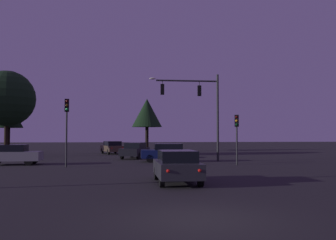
# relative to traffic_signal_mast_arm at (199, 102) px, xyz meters

# --- Properties ---
(ground_plane) EXTENTS (168.00, 168.00, 0.00)m
(ground_plane) POSITION_rel_traffic_signal_mast_arm_xyz_m (-4.50, 3.49, -5.07)
(ground_plane) COLOR black
(ground_plane) RESTS_ON ground
(traffic_signal_mast_arm) EXTENTS (5.98, 0.39, 7.45)m
(traffic_signal_mast_arm) POSITION_rel_traffic_signal_mast_arm_xyz_m (0.00, 0.00, 0.00)
(traffic_signal_mast_arm) COLOR #232326
(traffic_signal_mast_arm) RESTS_ON ground
(traffic_light_corner_left) EXTENTS (0.34, 0.37, 4.77)m
(traffic_light_corner_left) POSITION_rel_traffic_signal_mast_arm_xyz_m (-10.39, -4.39, -1.72)
(traffic_light_corner_left) COLOR #232326
(traffic_light_corner_left) RESTS_ON ground
(traffic_light_corner_right) EXTENTS (0.37, 0.39, 3.75)m
(traffic_light_corner_right) POSITION_rel_traffic_signal_mast_arm_xyz_m (1.96, -4.12, -2.39)
(traffic_light_corner_right) COLOR #232326
(traffic_light_corner_right) RESTS_ON ground
(car_nearside_lane) EXTENTS (1.90, 4.16, 1.52)m
(car_nearside_lane) POSITION_rel_traffic_signal_mast_arm_xyz_m (-3.99, -13.68, -4.28)
(car_nearside_lane) COLOR #232328
(car_nearside_lane) RESTS_ON ground
(car_crossing_left) EXTENTS (4.20, 1.85, 1.52)m
(car_crossing_left) POSITION_rel_traffic_signal_mast_arm_xyz_m (-14.74, -1.78, -4.28)
(car_crossing_left) COLOR gray
(car_crossing_left) RESTS_ON ground
(car_crossing_right) EXTENTS (4.39, 1.99, 1.52)m
(car_crossing_right) POSITION_rel_traffic_signal_mast_arm_xyz_m (-2.80, -0.03, -4.28)
(car_crossing_right) COLOR #0F1947
(car_crossing_right) RESTS_ON ground
(car_far_lane) EXTENTS (3.05, 4.82, 1.52)m
(car_far_lane) POSITION_rel_traffic_signal_mast_arm_xyz_m (-7.72, 13.64, -4.28)
(car_far_lane) COLOR #473828
(car_far_lane) RESTS_ON ground
(car_parked_lot) EXTENTS (3.12, 4.75, 1.52)m
(car_parked_lot) POSITION_rel_traffic_signal_mast_arm_xyz_m (-5.30, 4.69, -4.28)
(car_parked_lot) COLOR black
(car_parked_lot) RESTS_ON ground
(tree_behind_sign) EXTENTS (3.23, 3.23, 6.10)m
(tree_behind_sign) POSITION_rel_traffic_signal_mast_arm_xyz_m (-19.60, 13.74, -0.51)
(tree_behind_sign) COLOR black
(tree_behind_sign) RESTS_ON ground
(tree_left_far) EXTENTS (5.77, 5.77, 8.92)m
(tree_left_far) POSITION_rel_traffic_signal_mast_arm_xyz_m (-18.43, 8.99, 0.95)
(tree_left_far) COLOR black
(tree_left_far) RESTS_ON ground
(tree_center_horizon) EXTENTS (4.17, 4.17, 7.32)m
(tree_center_horizon) POSITION_rel_traffic_signal_mast_arm_xyz_m (-3.14, 20.17, 0.24)
(tree_center_horizon) COLOR black
(tree_center_horizon) RESTS_ON ground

